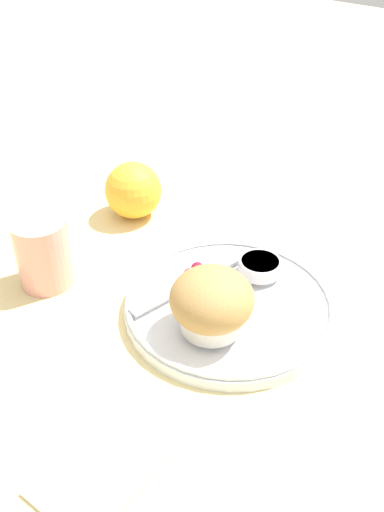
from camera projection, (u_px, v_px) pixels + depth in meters
The scene contains 9 objects.
ground_plane at pixel (205, 310), 0.66m from camera, with size 3.00×3.00×0.00m, color beige.
plate at pixel (229, 305), 0.65m from camera, with size 0.24×0.24×0.02m.
muffin at pixel (212, 303), 0.59m from camera, with size 0.09×0.09×0.07m.
cream_ramekin at pixel (260, 266), 0.68m from camera, with size 0.05×0.05×0.02m.
berry_pair at pixel (194, 272), 0.67m from camera, with size 0.03×0.02×0.02m.
butter_knife at pixel (191, 281), 0.67m from camera, with size 0.17×0.05×0.00m.
orange_fruit at pixel (133, 190), 0.80m from camera, with size 0.08×0.08×0.08m.
juice_glass at pixel (43, 252), 0.68m from camera, with size 0.07×0.07×0.09m.
folded_napkin at pixel (113, 458), 0.50m from camera, with size 0.14×0.08×0.01m.
Camera 1 is at (-0.40, -0.29, 0.44)m, focal length 40.00 mm.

